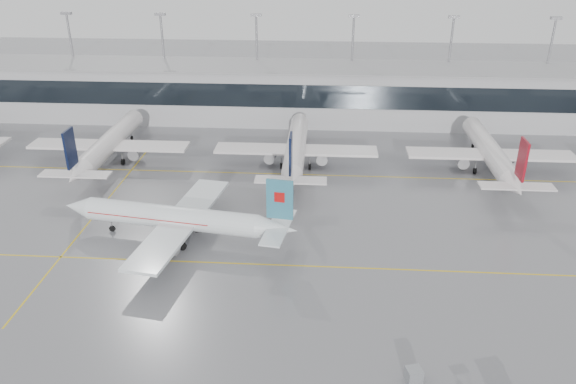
{
  "coord_description": "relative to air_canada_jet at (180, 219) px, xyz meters",
  "views": [
    {
      "loc": [
        5.02,
        -62.46,
        40.43
      ],
      "look_at": [
        0.0,
        12.0,
        5.0
      ],
      "focal_mm": 35.0,
      "sensor_mm": 36.0,
      "label": 1
    }
  ],
  "objects": [
    {
      "name": "taxi_line_cross",
      "position": [
        -15.24,
        9.29,
        -3.37
      ],
      "size": [
        0.25,
        60.0,
        0.01
      ],
      "primitive_type": "cube",
      "color": "gold",
      "rests_on": "ground"
    },
    {
      "name": "gse_unit",
      "position": [
        29.24,
        -25.62,
        -2.63
      ],
      "size": [
        1.82,
        1.75,
        1.5
      ],
      "primitive_type": "cube",
      "rotation": [
        0.0,
        0.0,
        0.28
      ],
      "color": "gray",
      "rests_on": "ground"
    },
    {
      "name": "air_canada_jet",
      "position": [
        0.0,
        0.0,
        0.0
      ],
      "size": [
        34.74,
        27.58,
        10.73
      ],
      "rotation": [
        0.0,
        0.0,
        2.99
      ],
      "color": "white",
      "rests_on": "ground"
    },
    {
      "name": "ground",
      "position": [
        14.76,
        -5.71,
        -3.38
      ],
      "size": [
        320.0,
        320.0,
        0.0
      ],
      "primitive_type": "plane",
      "color": "slate",
      "rests_on": "ground"
    },
    {
      "name": "terminal",
      "position": [
        14.76,
        56.29,
        2.62
      ],
      "size": [
        180.0,
        15.0,
        12.0
      ],
      "primitive_type": "cube",
      "color": "#A3A3A7",
      "rests_on": "ground"
    },
    {
      "name": "terminal_glass",
      "position": [
        14.76,
        48.74,
        4.12
      ],
      "size": [
        180.0,
        0.2,
        5.0
      ],
      "primitive_type": "cube",
      "color": "black",
      "rests_on": "ground"
    },
    {
      "name": "parked_jet_c",
      "position": [
        14.76,
        27.97,
        0.33
      ],
      "size": [
        29.64,
        36.96,
        11.72
      ],
      "rotation": [
        0.0,
        0.0,
        1.57
      ],
      "color": "silver",
      "rests_on": "ground"
    },
    {
      "name": "light_masts",
      "position": [
        14.76,
        62.29,
        9.97
      ],
      "size": [
        156.4,
        1.0,
        22.6
      ],
      "color": "gray",
      "rests_on": "ground"
    },
    {
      "name": "parked_jet_d",
      "position": [
        49.76,
        27.97,
        0.33
      ],
      "size": [
        29.64,
        36.96,
        11.72
      ],
      "rotation": [
        0.0,
        0.0,
        1.57
      ],
      "color": "silver",
      "rests_on": "ground"
    },
    {
      "name": "parked_jet_b",
      "position": [
        -20.24,
        27.97,
        0.33
      ],
      "size": [
        29.64,
        36.96,
        11.72
      ],
      "rotation": [
        0.0,
        0.0,
        1.57
      ],
      "color": "silver",
      "rests_on": "ground"
    },
    {
      "name": "terminal_roof",
      "position": [
        14.76,
        56.29,
        8.82
      ],
      "size": [
        182.0,
        16.0,
        0.4
      ],
      "primitive_type": "cube",
      "color": "gray",
      "rests_on": "ground"
    },
    {
      "name": "taxi_line_main",
      "position": [
        14.76,
        -5.71,
        -3.37
      ],
      "size": [
        120.0,
        0.25,
        0.01
      ],
      "primitive_type": "cube",
      "color": "gold",
      "rests_on": "ground"
    },
    {
      "name": "taxi_line_north",
      "position": [
        14.76,
        24.29,
        -3.37
      ],
      "size": [
        120.0,
        0.25,
        0.01
      ],
      "primitive_type": "cube",
      "color": "gold",
      "rests_on": "ground"
    }
  ]
}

